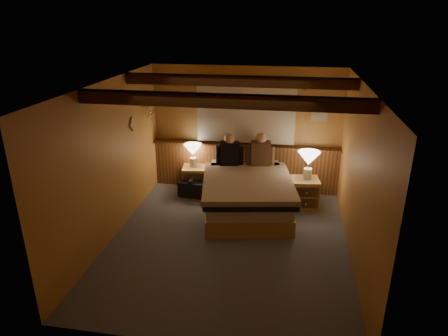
% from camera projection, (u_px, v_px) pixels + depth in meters
% --- Properties ---
extents(floor, '(4.20, 4.20, 0.00)m').
position_uv_depth(floor, '(228.00, 241.00, 6.15)').
color(floor, '#484E56').
rests_on(floor, ground).
extents(ceiling, '(4.20, 4.20, 0.00)m').
position_uv_depth(ceiling, '(229.00, 85.00, 5.28)').
color(ceiling, '#BE9047').
rests_on(ceiling, wall_back).
extents(wall_back, '(3.60, 0.00, 3.60)m').
position_uv_depth(wall_back, '(246.00, 130.00, 7.64)').
color(wall_back, '#BC8E43').
rests_on(wall_back, floor).
extents(wall_left, '(0.00, 4.20, 4.20)m').
position_uv_depth(wall_left, '(111.00, 162.00, 6.00)').
color(wall_left, '#BC8E43').
rests_on(wall_left, floor).
extents(wall_right, '(0.00, 4.20, 4.20)m').
position_uv_depth(wall_right, '(359.00, 177.00, 5.43)').
color(wall_right, '#BC8E43').
rests_on(wall_right, floor).
extents(wall_front, '(3.60, 0.00, 3.60)m').
position_uv_depth(wall_front, '(194.00, 249.00, 3.79)').
color(wall_front, '#BC8E43').
rests_on(wall_front, floor).
extents(wainscot, '(3.60, 0.23, 0.94)m').
position_uv_depth(wainscot, '(245.00, 166.00, 7.85)').
color(wainscot, brown).
rests_on(wainscot, wall_back).
extents(curtain_window, '(2.18, 0.09, 1.11)m').
position_uv_depth(curtain_window, '(246.00, 114.00, 7.46)').
color(curtain_window, '#482C12').
rests_on(curtain_window, wall_back).
extents(ceiling_beams, '(3.60, 1.65, 0.16)m').
position_uv_depth(ceiling_beams, '(231.00, 90.00, 5.45)').
color(ceiling_beams, '#482C12').
rests_on(ceiling_beams, ceiling).
extents(coat_rail, '(0.05, 0.55, 0.24)m').
position_uv_depth(coat_rail, '(149.00, 108.00, 7.26)').
color(coat_rail, silver).
rests_on(coat_rail, wall_left).
extents(framed_print, '(0.30, 0.04, 0.25)m').
position_uv_depth(framed_print, '(319.00, 115.00, 7.29)').
color(framed_print, tan).
rests_on(framed_print, wall_back).
extents(bed, '(1.77, 2.14, 0.65)m').
position_uv_depth(bed, '(247.00, 194.00, 6.95)').
color(bed, tan).
rests_on(bed, floor).
extents(nightstand_left, '(0.50, 0.46, 0.50)m').
position_uv_depth(nightstand_left, '(195.00, 179.00, 7.84)').
color(nightstand_left, tan).
rests_on(nightstand_left, floor).
extents(nightstand_right, '(0.53, 0.49, 0.53)m').
position_uv_depth(nightstand_right, '(304.00, 193.00, 7.18)').
color(nightstand_right, tan).
rests_on(nightstand_right, floor).
extents(lamp_left, '(0.34, 0.34, 0.45)m').
position_uv_depth(lamp_left, '(193.00, 151.00, 7.68)').
color(lamp_left, white).
rests_on(lamp_left, nightstand_left).
extents(lamp_right, '(0.39, 0.39, 0.51)m').
position_uv_depth(lamp_right, '(309.00, 160.00, 6.98)').
color(lamp_right, white).
rests_on(lamp_right, nightstand_right).
extents(person_left, '(0.51, 0.25, 0.62)m').
position_uv_depth(person_left, '(230.00, 152.00, 7.36)').
color(person_left, black).
rests_on(person_left, bed).
extents(person_right, '(0.52, 0.26, 0.64)m').
position_uv_depth(person_right, '(261.00, 152.00, 7.34)').
color(person_right, '#503520').
rests_on(person_right, bed).
extents(duffel_bag, '(0.52, 0.34, 0.36)m').
position_uv_depth(duffel_bag, '(192.00, 188.00, 7.65)').
color(duffel_bag, black).
rests_on(duffel_bag, floor).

